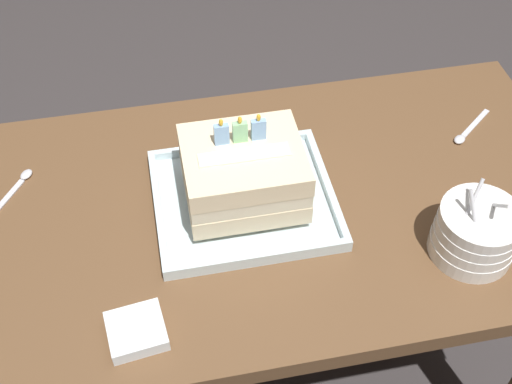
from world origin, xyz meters
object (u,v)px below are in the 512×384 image
object	(u,v)px
birthday_cake	(244,173)
napkin_pile	(137,331)
foil_tray	(244,201)
bowl_stack	(475,233)
serving_spoon_near_tray	(466,133)
serving_spoon_by_bowls	(20,183)

from	to	relation	value
birthday_cake	napkin_pile	distance (m)	0.31
foil_tray	birthday_cake	bearing A→B (deg)	90.00
foil_tray	bowl_stack	distance (m)	0.38
birthday_cake	bowl_stack	bearing A→B (deg)	-26.65
serving_spoon_near_tray	napkin_pile	world-z (taller)	napkin_pile
serving_spoon_near_tray	napkin_pile	size ratio (longest dim) A/B	1.18
birthday_cake	bowl_stack	size ratio (longest dim) A/B	1.38
serving_spoon_near_tray	serving_spoon_by_bowls	xyz separation A→B (m)	(-0.83, 0.03, -0.00)
birthday_cake	serving_spoon_by_bowls	xyz separation A→B (m)	(-0.38, 0.12, -0.07)
serving_spoon_by_bowls	foil_tray	bearing A→B (deg)	-17.64
birthday_cake	napkin_pile	xyz separation A→B (m)	(-0.20, -0.22, -0.06)
bowl_stack	serving_spoon_by_bowls	bearing A→B (deg)	157.99
foil_tray	napkin_pile	size ratio (longest dim) A/B	3.35
napkin_pile	birthday_cake	bearing A→B (deg)	48.07
napkin_pile	serving_spoon_near_tray	bearing A→B (deg)	25.81
foil_tray	bowl_stack	world-z (taller)	bowl_stack
serving_spoon_by_bowls	napkin_pile	size ratio (longest dim) A/B	1.11
foil_tray	napkin_pile	xyz separation A→B (m)	(-0.20, -0.22, 0.00)
birthday_cake	serving_spoon_near_tray	distance (m)	0.46
birthday_cake	serving_spoon_by_bowls	world-z (taller)	birthday_cake
bowl_stack	serving_spoon_near_tray	world-z (taller)	bowl_stack
napkin_pile	serving_spoon_by_bowls	bearing A→B (deg)	117.88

